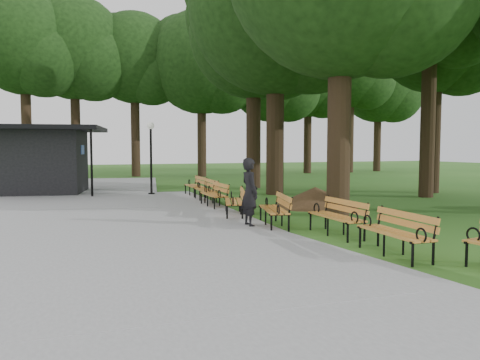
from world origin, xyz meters
name	(u,v)px	position (x,y,z in m)	size (l,w,h in m)	color
ground	(289,231)	(0.00, 0.00, 0.00)	(100.00, 100.00, 0.00)	#275919
path	(113,221)	(-4.00, 3.00, 0.03)	(12.00, 38.00, 0.06)	gray
person	(250,192)	(-0.68, 0.94, 0.91)	(0.66, 0.44, 1.82)	black
kiosk	(40,160)	(-6.30, 12.50, 1.53)	(4.88, 4.24, 3.06)	black
lamp_post	(151,143)	(-1.69, 10.02, 2.31)	(0.32, 0.32, 3.22)	black
dirt_mound	(315,197)	(3.07, 3.96, 0.35)	(2.67, 2.67, 0.70)	#47301C
bench_1	(394,233)	(0.70, -3.07, 0.44)	(1.90, 0.64, 0.88)	orange
bench_2	(336,217)	(0.78, -0.91, 0.44)	(1.90, 0.64, 0.88)	orange
bench_3	(274,210)	(-0.05, 0.78, 0.44)	(1.90, 0.64, 0.88)	orange
bench_4	(234,202)	(-0.41, 2.90, 0.44)	(1.90, 0.64, 0.88)	orange
bench_5	(214,195)	(-0.37, 5.08, 0.44)	(1.90, 0.64, 0.88)	orange
bench_6	(205,190)	(-0.14, 6.85, 0.44)	(1.90, 0.64, 0.88)	orange
bench_7	(195,186)	(-0.02, 8.87, 0.44)	(1.90, 0.64, 0.88)	orange
lawn_tree_1	(431,0)	(9.10, 5.08, 8.20)	(5.28, 5.28, 10.92)	black
lawn_tree_2	(276,8)	(3.58, 8.42, 8.22)	(7.69, 7.69, 12.11)	black
lawn_tree_4	(254,35)	(3.99, 11.93, 7.89)	(6.65, 6.65, 11.28)	black
lawn_tree_5	(437,34)	(10.79, 6.45, 7.30)	(5.48, 5.48, 10.09)	black
tree_backdrop	(232,66)	(6.77, 22.82, 8.28)	(36.10, 9.74, 16.57)	black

